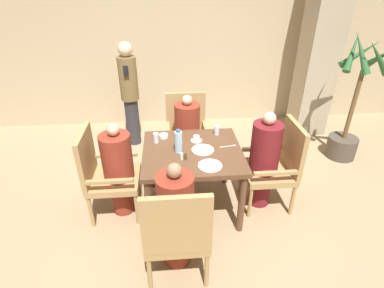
{
  "coord_description": "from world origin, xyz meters",
  "views": [
    {
      "loc": [
        -0.24,
        -2.69,
        2.36
      ],
      "look_at": [
        0.0,
        0.05,
        0.8
      ],
      "focal_mm": 28.0,
      "sensor_mm": 36.0,
      "label": 1
    }
  ],
  "objects_px": {
    "standing_host": "(130,92)",
    "bowl_small": "(164,136)",
    "diner_in_right_chair": "(264,159)",
    "potted_palm": "(349,118)",
    "diner_in_left_chair": "(119,169)",
    "glass_tall_mid": "(156,138)",
    "chair_far_side": "(187,130)",
    "teacup_with_saucer": "(196,139)",
    "chair_left_side": "(104,172)",
    "plate_main_right": "(210,166)",
    "glass_tall_near": "(217,130)",
    "chair_right_side": "(277,163)",
    "plate_main_left": "(203,150)",
    "chair_near_corner": "(177,230)",
    "diner_in_near_chair": "(176,215)",
    "diner_in_far_chair": "(187,134)",
    "water_bottle": "(178,142)"
  },
  "relations": [
    {
      "from": "chair_near_corner",
      "to": "plate_main_right",
      "type": "xyz_separation_m",
      "value": [
        0.35,
        0.59,
        0.22
      ]
    },
    {
      "from": "diner_in_right_chair",
      "to": "plate_main_left",
      "type": "xyz_separation_m",
      "value": [
        -0.68,
        -0.01,
        0.16
      ]
    },
    {
      "from": "standing_host",
      "to": "teacup_with_saucer",
      "type": "bearing_deg",
      "value": -58.41
    },
    {
      "from": "potted_palm",
      "to": "bowl_small",
      "type": "xyz_separation_m",
      "value": [
        -2.58,
        -0.6,
        0.15
      ]
    },
    {
      "from": "chair_left_side",
      "to": "potted_palm",
      "type": "relative_size",
      "value": 0.57
    },
    {
      "from": "diner_in_right_chair",
      "to": "water_bottle",
      "type": "height_order",
      "value": "diner_in_right_chair"
    },
    {
      "from": "diner_in_right_chair",
      "to": "water_bottle",
      "type": "relative_size",
      "value": 4.49
    },
    {
      "from": "chair_left_side",
      "to": "bowl_small",
      "type": "distance_m",
      "value": 0.75
    },
    {
      "from": "plate_main_left",
      "to": "plate_main_right",
      "type": "height_order",
      "value": "same"
    },
    {
      "from": "diner_in_far_chair",
      "to": "glass_tall_near",
      "type": "relative_size",
      "value": 9.8
    },
    {
      "from": "diner_in_near_chair",
      "to": "chair_right_side",
      "type": "bearing_deg",
      "value": 33.1
    },
    {
      "from": "chair_left_side",
      "to": "plate_main_right",
      "type": "xyz_separation_m",
      "value": [
        1.09,
        -0.31,
        0.22
      ]
    },
    {
      "from": "plate_main_right",
      "to": "chair_near_corner",
      "type": "bearing_deg",
      "value": -120.75
    },
    {
      "from": "plate_main_right",
      "to": "bowl_small",
      "type": "height_order",
      "value": "bowl_small"
    },
    {
      "from": "diner_in_right_chair",
      "to": "potted_palm",
      "type": "bearing_deg",
      "value": 31.52
    },
    {
      "from": "diner_in_near_chair",
      "to": "standing_host",
      "type": "height_order",
      "value": "standing_host"
    },
    {
      "from": "chair_near_corner",
      "to": "bowl_small",
      "type": "bearing_deg",
      "value": 94.3
    },
    {
      "from": "diner_in_right_chair",
      "to": "glass_tall_mid",
      "type": "distance_m",
      "value": 1.21
    },
    {
      "from": "diner_in_left_chair",
      "to": "diner_in_far_chair",
      "type": "xyz_separation_m",
      "value": [
        0.79,
        0.75,
        -0.0
      ]
    },
    {
      "from": "diner_in_right_chair",
      "to": "plate_main_right",
      "type": "bearing_deg",
      "value": -154.23
    },
    {
      "from": "diner_in_near_chair",
      "to": "glass_tall_mid",
      "type": "xyz_separation_m",
      "value": [
        -0.17,
        0.96,
        0.25
      ]
    },
    {
      "from": "chair_right_side",
      "to": "diner_in_near_chair",
      "type": "relative_size",
      "value": 0.93
    },
    {
      "from": "chair_far_side",
      "to": "teacup_with_saucer",
      "type": "xyz_separation_m",
      "value": [
        0.06,
        -0.7,
        0.24
      ]
    },
    {
      "from": "plate_main_right",
      "to": "teacup_with_saucer",
      "type": "xyz_separation_m",
      "value": [
        -0.08,
        0.52,
        0.02
      ]
    },
    {
      "from": "standing_host",
      "to": "bowl_small",
      "type": "distance_m",
      "value": 1.37
    },
    {
      "from": "diner_in_near_chair",
      "to": "potted_palm",
      "type": "relative_size",
      "value": 0.61
    },
    {
      "from": "chair_far_side",
      "to": "bowl_small",
      "type": "height_order",
      "value": "chair_far_side"
    },
    {
      "from": "diner_in_right_chair",
      "to": "potted_palm",
      "type": "distance_m",
      "value": 1.75
    },
    {
      "from": "diner_in_far_chair",
      "to": "standing_host",
      "type": "height_order",
      "value": "standing_host"
    },
    {
      "from": "diner_in_far_chair",
      "to": "potted_palm",
      "type": "height_order",
      "value": "potted_palm"
    },
    {
      "from": "plate_main_left",
      "to": "water_bottle",
      "type": "relative_size",
      "value": 0.91
    },
    {
      "from": "standing_host",
      "to": "potted_palm",
      "type": "xyz_separation_m",
      "value": [
        3.07,
        -0.68,
        -0.23
      ]
    },
    {
      "from": "chair_left_side",
      "to": "standing_host",
      "type": "height_order",
      "value": "standing_host"
    },
    {
      "from": "chair_left_side",
      "to": "glass_tall_near",
      "type": "relative_size",
      "value": 9.09
    },
    {
      "from": "chair_near_corner",
      "to": "glass_tall_near",
      "type": "height_order",
      "value": "chair_near_corner"
    },
    {
      "from": "chair_left_side",
      "to": "glass_tall_near",
      "type": "height_order",
      "value": "chair_left_side"
    },
    {
      "from": "diner_in_far_chair",
      "to": "teacup_with_saucer",
      "type": "bearing_deg",
      "value": -83.47
    },
    {
      "from": "diner_in_left_chair",
      "to": "diner_in_right_chair",
      "type": "bearing_deg",
      "value": 0.0
    },
    {
      "from": "chair_right_side",
      "to": "diner_in_right_chair",
      "type": "distance_m",
      "value": 0.16
    },
    {
      "from": "chair_near_corner",
      "to": "glass_tall_mid",
      "type": "xyz_separation_m",
      "value": [
        -0.17,
        1.11,
        0.27
      ]
    },
    {
      "from": "chair_right_side",
      "to": "water_bottle",
      "type": "distance_m",
      "value": 1.14
    },
    {
      "from": "potted_palm",
      "to": "chair_left_side",
      "type": "bearing_deg",
      "value": -164.15
    },
    {
      "from": "standing_host",
      "to": "bowl_small",
      "type": "height_order",
      "value": "standing_host"
    },
    {
      "from": "standing_host",
      "to": "chair_near_corner",
      "type": "bearing_deg",
      "value": -76.84
    },
    {
      "from": "glass_tall_near",
      "to": "teacup_with_saucer",
      "type": "bearing_deg",
      "value": -151.92
    },
    {
      "from": "standing_host",
      "to": "teacup_with_saucer",
      "type": "relative_size",
      "value": 12.45
    },
    {
      "from": "plate_main_right",
      "to": "diner_in_left_chair",
      "type": "bearing_deg",
      "value": 161.56
    },
    {
      "from": "chair_right_side",
      "to": "plate_main_right",
      "type": "height_order",
      "value": "chair_right_side"
    },
    {
      "from": "diner_in_left_chair",
      "to": "glass_tall_mid",
      "type": "distance_m",
      "value": 0.52
    },
    {
      "from": "diner_in_left_chair",
      "to": "plate_main_left",
      "type": "height_order",
      "value": "diner_in_left_chair"
    }
  ]
}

